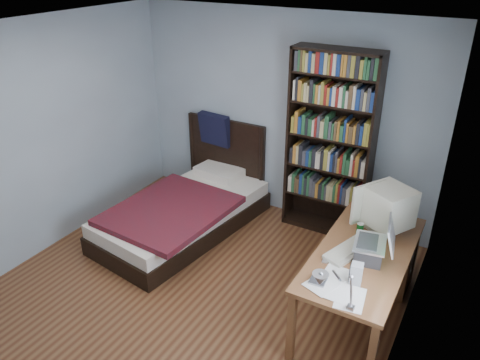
{
  "coord_description": "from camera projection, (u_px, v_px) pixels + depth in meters",
  "views": [
    {
      "loc": [
        2.22,
        -2.81,
        3.1
      ],
      "look_at": [
        0.14,
        0.84,
        0.99
      ],
      "focal_mm": 35.0,
      "sensor_mm": 36.0,
      "label": 1
    }
  ],
  "objects": [
    {
      "name": "laptop",
      "position": [
        372.0,
        248.0,
        3.89
      ],
      "size": [
        0.38,
        0.37,
        0.41
      ],
      "color": "#2D2D30",
      "rests_on": "desk"
    },
    {
      "name": "phone_grey",
      "position": [
        316.0,
        275.0,
        3.74
      ],
      "size": [
        0.05,
        0.09,
        0.02
      ],
      "primitive_type": "cube",
      "rotation": [
        0.0,
        0.0,
        0.05
      ],
      "color": "#969799",
      "rests_on": "desk"
    },
    {
      "name": "phone_silver",
      "position": [
        326.0,
        260.0,
        3.92
      ],
      "size": [
        0.05,
        0.09,
        0.02
      ],
      "primitive_type": "cube",
      "rotation": [
        0.0,
        0.0,
        0.09
      ],
      "color": "silver",
      "rests_on": "desk"
    },
    {
      "name": "room",
      "position": [
        179.0,
        188.0,
        3.98
      ],
      "size": [
        4.2,
        4.24,
        2.5
      ],
      "color": "#532A18",
      "rests_on": "ground"
    },
    {
      "name": "soda_can",
      "position": [
        360.0,
        229.0,
        4.25
      ],
      "size": [
        0.06,
        0.06,
        0.12
      ],
      "primitive_type": "cylinder",
      "color": "#073A12",
      "rests_on": "desk"
    },
    {
      "name": "speaker",
      "position": [
        356.0,
        274.0,
        3.62
      ],
      "size": [
        0.1,
        0.1,
        0.18
      ],
      "primitive_type": "cube",
      "rotation": [
        0.0,
        0.0,
        0.16
      ],
      "color": "#969799",
      "rests_on": "desk"
    },
    {
      "name": "external_drive",
      "position": [
        318.0,
        281.0,
        3.66
      ],
      "size": [
        0.13,
        0.13,
        0.03
      ],
      "primitive_type": "cube",
      "rotation": [
        0.0,
        0.0,
        0.06
      ],
      "color": "#969799",
      "rests_on": "desk"
    },
    {
      "name": "desk_lamp",
      "position": [
        326.0,
        282.0,
        2.99
      ],
      "size": [
        0.21,
        0.46,
        0.54
      ],
      "color": "#99999E",
      "rests_on": "desk"
    },
    {
      "name": "keyboard",
      "position": [
        348.0,
        251.0,
        4.02
      ],
      "size": [
        0.33,
        0.51,
        0.05
      ],
      "primitive_type": "cube",
      "rotation": [
        0.0,
        0.07,
        -0.33
      ],
      "color": "#B5AD97",
      "rests_on": "desk"
    },
    {
      "name": "bookshelf",
      "position": [
        330.0,
        145.0,
        5.27
      ],
      "size": [
        0.97,
        0.3,
        2.16
      ],
      "color": "black",
      "rests_on": "floor"
    },
    {
      "name": "mouse",
      "position": [
        368.0,
        235.0,
        4.24
      ],
      "size": [
        0.06,
        0.11,
        0.04
      ],
      "primitive_type": "ellipsoid",
      "color": "silver",
      "rests_on": "desk"
    },
    {
      "name": "bed",
      "position": [
        187.0,
        209.0,
        5.65
      ],
      "size": [
        1.36,
        2.27,
        1.16
      ],
      "color": "black",
      "rests_on": "floor"
    },
    {
      "name": "desk",
      "position": [
        373.0,
        255.0,
        4.53
      ],
      "size": [
        0.75,
        1.62,
        0.73
      ],
      "color": "brown",
      "rests_on": "floor"
    },
    {
      "name": "crt_monitor",
      "position": [
        386.0,
        207.0,
        4.22
      ],
      "size": [
        0.54,
        0.5,
        0.45
      ],
      "color": "#BDB59C",
      "rests_on": "desk"
    }
  ]
}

